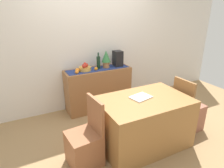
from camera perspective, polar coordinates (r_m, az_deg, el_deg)
name	(u,v)px	position (r m, az deg, el deg)	size (l,w,h in m)	color
ground_plane	(121,131)	(3.41, 2.49, -13.39)	(6.40, 6.40, 0.02)	#9B7A50
room_wall_rear	(92,39)	(3.91, -5.84, 12.70)	(6.40, 0.06, 2.70)	silver
sideboard_console	(99,89)	(3.93, -3.90, -1.40)	(1.28, 0.42, 0.83)	#96633C
table_runner	(98,69)	(3.79, -4.06, 4.41)	(1.20, 0.32, 0.01)	navy
fruit_bowl	(85,69)	(3.70, -7.79, 4.41)	(0.23, 0.23, 0.07)	gold
apple_left	(86,65)	(3.67, -7.43, 5.47)	(0.07, 0.07, 0.07)	red
apple_center	(84,66)	(3.61, -8.10, 5.22)	(0.08, 0.08, 0.08)	red
apple_right	(85,64)	(3.73, -7.81, 5.68)	(0.07, 0.07, 0.07)	red
wine_bottle	(98,63)	(3.76, -3.94, 6.22)	(0.07, 0.07, 0.32)	black
coffee_maker	(118,59)	(3.93, 1.67, 7.35)	(0.16, 0.18, 0.31)	black
potted_plant	(106,58)	(3.81, -1.72, 7.52)	(0.18, 0.18, 0.34)	#A76F40
orange_loose_far	(77,72)	(3.55, -10.15, 3.46)	(0.07, 0.07, 0.07)	orange
orange_loose_near_bowl	(77,70)	(3.63, -9.95, 3.92)	(0.08, 0.08, 0.08)	orange
orange_loose_end	(96,69)	(3.70, -4.66, 4.44)	(0.06, 0.06, 0.06)	orange
dining_table	(143,122)	(2.96, 8.99, -10.76)	(1.27, 0.83, 0.74)	#996837
open_book	(141,97)	(2.81, 8.30, -3.80)	(0.28, 0.21, 0.02)	white
chair_near_window	(85,146)	(2.68, -7.80, -17.29)	(0.43, 0.43, 0.90)	#955A38
chair_by_corner	(187,114)	(3.56, 20.91, -8.12)	(0.42, 0.42, 0.90)	#955945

